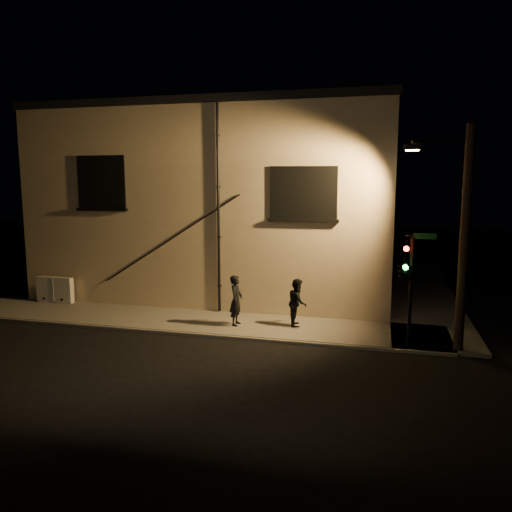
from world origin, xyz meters
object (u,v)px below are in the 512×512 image
(utility_cabinet, at_px, (55,290))
(pedestrian_a, at_px, (236,300))
(pedestrian_b, at_px, (298,302))
(traffic_signal, at_px, (405,271))
(streetlamp_pole, at_px, (461,235))

(utility_cabinet, bearing_deg, pedestrian_a, -9.41)
(utility_cabinet, xyz_separation_m, pedestrian_b, (11.01, -0.97, 0.32))
(utility_cabinet, xyz_separation_m, traffic_signal, (14.69, -2.51, 1.93))
(utility_cabinet, bearing_deg, streetlamp_pole, -8.12)
(pedestrian_a, height_order, traffic_signal, traffic_signal)
(utility_cabinet, height_order, pedestrian_b, pedestrian_b)
(utility_cabinet, distance_m, pedestrian_b, 11.05)
(utility_cabinet, bearing_deg, pedestrian_b, -5.04)
(traffic_signal, bearing_deg, streetlamp_pole, 6.52)
(pedestrian_b, bearing_deg, pedestrian_a, 93.54)
(pedestrian_a, distance_m, streetlamp_pole, 8.06)
(utility_cabinet, height_order, pedestrian_a, pedestrian_a)
(pedestrian_a, xyz_separation_m, streetlamp_pole, (7.53, -0.87, 2.73))
(pedestrian_b, bearing_deg, traffic_signal, -121.56)
(utility_cabinet, bearing_deg, traffic_signal, -9.72)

